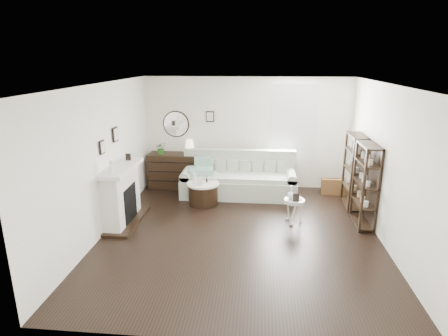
# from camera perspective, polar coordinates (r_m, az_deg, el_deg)

# --- Properties ---
(room) EXTENTS (5.50, 5.50, 5.50)m
(room) POSITION_cam_1_polar(r_m,az_deg,el_deg) (9.11, 8.14, 6.65)
(room) COLOR black
(room) RESTS_ON ground
(fireplace) EXTENTS (0.50, 1.40, 1.84)m
(fireplace) POSITION_cam_1_polar(r_m,az_deg,el_deg) (7.53, -15.29, -4.21)
(fireplace) COLOR silver
(fireplace) RESTS_ON ground
(shelf_unit_far) EXTENTS (0.30, 0.80, 1.60)m
(shelf_unit_far) POSITION_cam_1_polar(r_m,az_deg,el_deg) (8.41, 19.19, -0.50)
(shelf_unit_far) COLOR black
(shelf_unit_far) RESTS_ON ground
(shelf_unit_near) EXTENTS (0.30, 0.80, 1.60)m
(shelf_unit_near) POSITION_cam_1_polar(r_m,az_deg,el_deg) (7.58, 20.71, -2.48)
(shelf_unit_near) COLOR black
(shelf_unit_near) RESTS_ON ground
(sofa) EXTENTS (2.65, 0.92, 1.03)m
(sofa) POSITION_cam_1_polar(r_m,az_deg,el_deg) (8.82, 2.25, -1.94)
(sofa) COLOR #AFB8A4
(sofa) RESTS_ON ground
(quilt) EXTENTS (0.62, 0.53, 0.14)m
(quilt) POSITION_cam_1_polar(r_m,az_deg,el_deg) (8.70, -3.49, -0.42)
(quilt) COLOR #227F5E
(quilt) RESTS_ON sofa
(suitcase) EXTENTS (0.59, 0.23, 0.39)m
(suitcase) POSITION_cam_1_polar(r_m,az_deg,el_deg) (9.24, 16.41, -2.72)
(suitcase) COLOR brown
(suitcase) RESTS_ON ground
(dresser) EXTENTS (1.29, 0.55, 0.86)m
(dresser) POSITION_cam_1_polar(r_m,az_deg,el_deg) (9.38, -7.42, -0.38)
(dresser) COLOR black
(dresser) RESTS_ON ground
(table_lamp) EXTENTS (0.30, 0.30, 0.36)m
(table_lamp) POSITION_cam_1_polar(r_m,az_deg,el_deg) (9.14, -5.26, 3.23)
(table_lamp) COLOR white
(table_lamp) RESTS_ON dresser
(potted_plant) EXTENTS (0.33, 0.31, 0.29)m
(potted_plant) POSITION_cam_1_polar(r_m,az_deg,el_deg) (9.25, -9.57, 3.00)
(potted_plant) COLOR #235719
(potted_plant) RESTS_ON dresser
(drum_table) EXTENTS (0.71, 0.71, 0.49)m
(drum_table) POSITION_cam_1_polar(r_m,az_deg,el_deg) (8.28, -3.20, -3.88)
(drum_table) COLOR black
(drum_table) RESTS_ON ground
(pedestal_table) EXTENTS (0.41, 0.41, 0.49)m
(pedestal_table) POSITION_cam_1_polar(r_m,az_deg,el_deg) (7.40, 10.66, -5.02)
(pedestal_table) COLOR silver
(pedestal_table) RESTS_ON ground
(eiffel_drum) EXTENTS (0.12, 0.12, 0.19)m
(eiffel_drum) POSITION_cam_1_polar(r_m,az_deg,el_deg) (8.21, -2.65, -1.59)
(eiffel_drum) COLOR black
(eiffel_drum) RESTS_ON drum_table
(bottle_drum) EXTENTS (0.07, 0.07, 0.31)m
(bottle_drum) POSITION_cam_1_polar(r_m,az_deg,el_deg) (8.11, -4.56, -1.39)
(bottle_drum) COLOR silver
(bottle_drum) RESTS_ON drum_table
(card_frame_drum) EXTENTS (0.14, 0.06, 0.18)m
(card_frame_drum) POSITION_cam_1_polar(r_m,az_deg,el_deg) (8.01, -3.77, -2.08)
(card_frame_drum) COLOR silver
(card_frame_drum) RESTS_ON drum_table
(eiffel_ped) EXTENTS (0.10, 0.10, 0.16)m
(eiffel_ped) POSITION_cam_1_polar(r_m,az_deg,el_deg) (7.39, 11.31, -4.08)
(eiffel_ped) COLOR black
(eiffel_ped) RESTS_ON pedestal_table
(flask_ped) EXTENTS (0.15, 0.15, 0.27)m
(flask_ped) POSITION_cam_1_polar(r_m,az_deg,el_deg) (7.35, 10.17, -3.67)
(flask_ped) COLOR silver
(flask_ped) RESTS_ON pedestal_table
(card_frame_ped) EXTENTS (0.12, 0.06, 0.16)m
(card_frame_ped) POSITION_cam_1_polar(r_m,az_deg,el_deg) (7.26, 10.92, -4.43)
(card_frame_ped) COLOR black
(card_frame_ped) RESTS_ON pedestal_table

